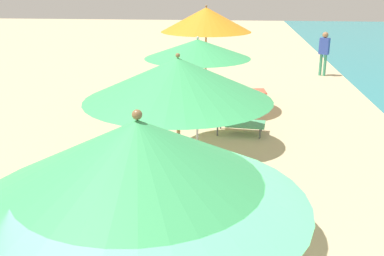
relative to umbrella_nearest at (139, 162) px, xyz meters
name	(u,v)px	position (x,y,z in m)	size (l,w,h in m)	color
umbrella_nearest	(139,162)	(0.00, 0.00, 0.00)	(2.03, 2.03, 2.92)	olive
umbrella_second	(178,79)	(-0.20, 3.38, -0.24)	(2.52, 2.52, 2.71)	olive
lounger_second_shoreside	(239,194)	(0.67, 4.34, -2.34)	(1.64, 0.90, 0.57)	#4CA572
umbrella_third	(198,49)	(-0.28, 7.23, -0.40)	(2.28, 2.28, 2.47)	silver
lounger_third_shoreside	(238,122)	(0.64, 8.21, -2.31)	(1.30, 0.76, 0.58)	#4CA572
umbrella_farthest	(206,20)	(-0.29, 10.15, -0.04)	(2.48, 2.48, 2.96)	olive
lounger_farthest_shoreside	(242,90)	(0.76, 11.45, -2.27)	(1.41, 0.82, 0.69)	#D8593F
person_walking_near	(324,49)	(3.93, 15.60, -1.57)	(0.42, 0.37, 1.69)	#3F9972
beach_ball	(182,82)	(-1.31, 13.10, -2.44)	(0.33, 0.33, 0.33)	white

